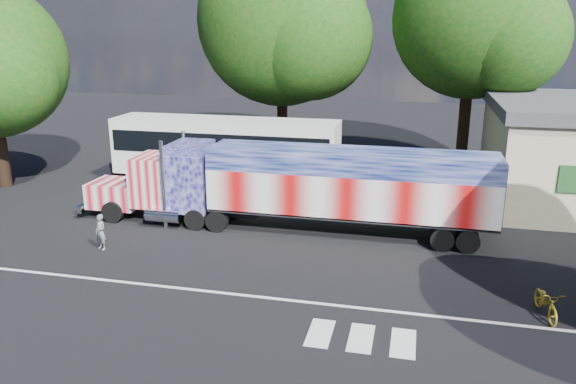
% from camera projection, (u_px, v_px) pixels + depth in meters
% --- Properties ---
extents(ground, '(100.00, 100.00, 0.00)m').
position_uv_depth(ground, '(270.00, 261.00, 21.56)').
color(ground, black).
extents(lane_markings, '(30.00, 2.67, 0.01)m').
position_uv_depth(lane_markings, '(292.00, 312.00, 17.67)').
color(lane_markings, silver).
rests_on(lane_markings, ground).
extents(semi_truck, '(18.61, 2.94, 3.97)m').
position_uv_depth(semi_truck, '(297.00, 185.00, 24.32)').
color(semi_truck, black).
rests_on(semi_truck, ground).
extents(coach_bus, '(12.77, 2.97, 3.72)m').
position_uv_depth(coach_bus, '(226.00, 151.00, 31.64)').
color(coach_bus, white).
rests_on(coach_bus, ground).
extents(woman, '(0.63, 0.53, 1.47)m').
position_uv_depth(woman, '(101.00, 232.00, 22.50)').
color(woman, slate).
rests_on(woman, ground).
extents(bicycle, '(0.92, 1.89, 0.95)m').
position_uv_depth(bicycle, '(546.00, 302.00, 17.31)').
color(bicycle, gold).
rests_on(bicycle, ground).
extents(tree_n_mid, '(11.52, 10.97, 14.53)m').
position_uv_depth(tree_n_mid, '(285.00, 21.00, 36.11)').
color(tree_n_mid, black).
rests_on(tree_n_mid, ground).
extents(tree_ne_a, '(9.84, 9.37, 13.82)m').
position_uv_depth(tree_ne_a, '(476.00, 19.00, 32.65)').
color(tree_ne_a, black).
rests_on(tree_ne_a, ground).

